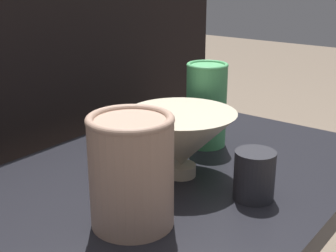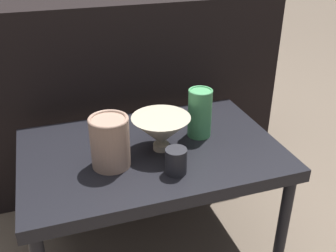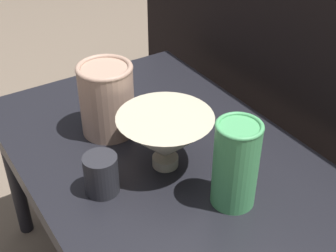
{
  "view_description": "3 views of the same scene",
  "coord_description": "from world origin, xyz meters",
  "views": [
    {
      "loc": [
        -0.55,
        -0.43,
        0.74
      ],
      "look_at": [
        0.02,
        0.01,
        0.49
      ],
      "focal_mm": 50.0,
      "sensor_mm": 36.0,
      "label": 1
    },
    {
      "loc": [
        -0.28,
        -1.01,
        1.04
      ],
      "look_at": [
        0.05,
        -0.01,
        0.48
      ],
      "focal_mm": 42.0,
      "sensor_mm": 36.0,
      "label": 2
    },
    {
      "loc": [
        0.62,
        -0.39,
        0.98
      ],
      "look_at": [
        0.02,
        -0.0,
        0.49
      ],
      "focal_mm": 50.0,
      "sensor_mm": 36.0,
      "label": 3
    }
  ],
  "objects": [
    {
      "name": "cup",
      "position": [
        0.03,
        -0.15,
        0.44
      ],
      "size": [
        0.06,
        0.06,
        0.07
      ],
      "color": "#232328",
      "rests_on": "table"
    },
    {
      "name": "table",
      "position": [
        0.0,
        0.0,
        0.37
      ],
      "size": [
        0.8,
        0.52,
        0.41
      ],
      "color": "black",
      "rests_on": "ground_plane"
    },
    {
      "name": "vase_textured_left",
      "position": [
        -0.13,
        -0.05,
        0.49
      ],
      "size": [
        0.11,
        0.11,
        0.15
      ],
      "color": "tan",
      "rests_on": "table"
    },
    {
      "name": "bowl",
      "position": [
        0.03,
        -0.01,
        0.47
      ],
      "size": [
        0.18,
        0.18,
        0.11
      ],
      "color": "#B2A88E",
      "rests_on": "table"
    },
    {
      "name": "vase_colorful_right",
      "position": [
        0.17,
        0.03,
        0.49
      ],
      "size": [
        0.08,
        0.08,
        0.16
      ],
      "color": "#47995B",
      "rests_on": "table"
    }
  ]
}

